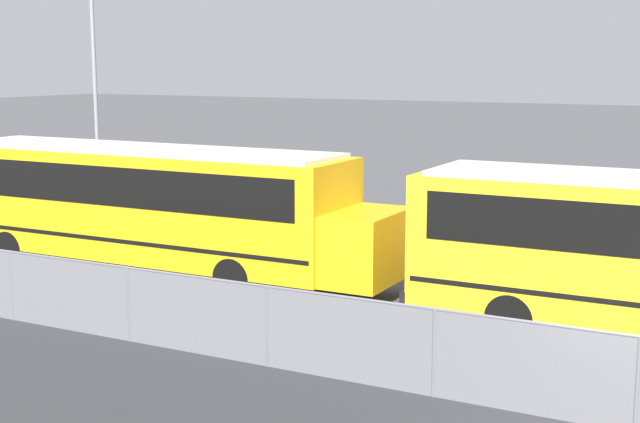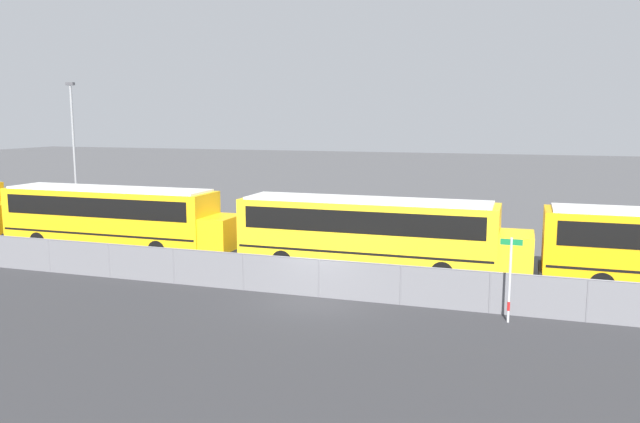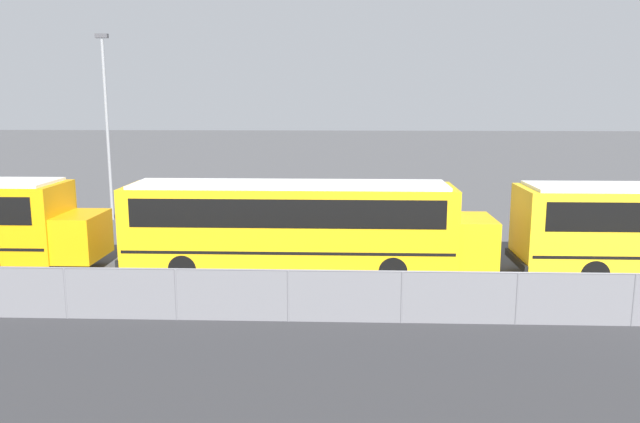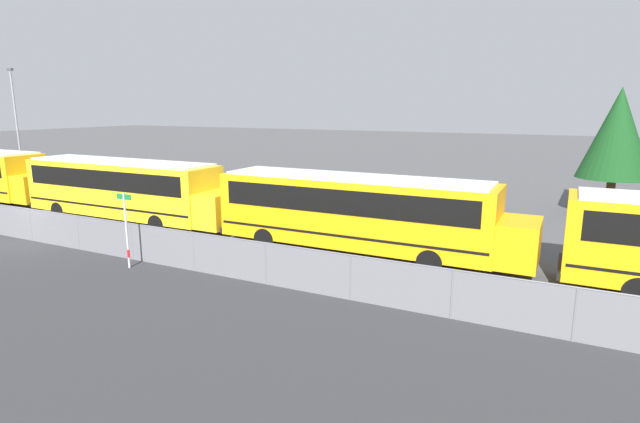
# 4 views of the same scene
# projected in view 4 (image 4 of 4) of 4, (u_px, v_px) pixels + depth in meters

# --- Properties ---
(ground_plane) EXTENTS (200.00, 200.00, 0.00)m
(ground_plane) POSITION_uv_depth(u_px,v_px,m) (33.00, 241.00, 22.25)
(ground_plane) COLOR #4C4C4F
(fence) EXTENTS (104.86, 0.07, 1.48)m
(fence) POSITION_uv_depth(u_px,v_px,m) (31.00, 224.00, 22.09)
(fence) COLOR #9EA0A5
(fence) RESTS_ON ground_plane
(school_bus_3) EXTENTS (12.63, 2.55, 3.19)m
(school_bus_3) POSITION_uv_depth(u_px,v_px,m) (125.00, 186.00, 25.38)
(school_bus_3) COLOR yellow
(school_bus_3) RESTS_ON ground_plane
(school_bus_4) EXTENTS (12.63, 2.55, 3.19)m
(school_bus_4) POSITION_uv_depth(u_px,v_px,m) (359.00, 209.00, 19.79)
(school_bus_4) COLOR #EDA80F
(school_bus_4) RESTS_ON ground_plane
(street_sign) EXTENTS (0.70, 0.09, 2.84)m
(street_sign) POSITION_uv_depth(u_px,v_px,m) (126.00, 228.00, 18.24)
(street_sign) COLOR #B7B7BC
(street_sign) RESTS_ON ground_plane
(light_pole) EXTENTS (0.60, 0.24, 9.04)m
(light_pole) POSITION_uv_depth(u_px,v_px,m) (16.00, 117.00, 43.41)
(light_pole) COLOR gray
(light_pole) RESTS_ON ground_plane
(tree_1) EXTENTS (3.65, 3.65, 6.88)m
(tree_1) POSITION_uv_depth(u_px,v_px,m) (617.00, 134.00, 26.09)
(tree_1) COLOR #51381E
(tree_1) RESTS_ON ground_plane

